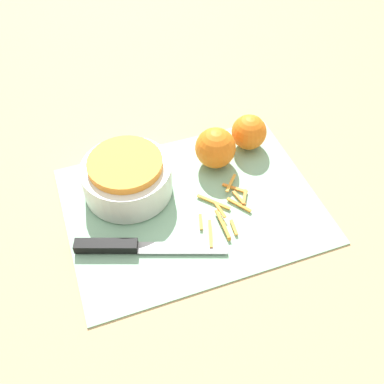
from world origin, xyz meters
The scene contains 7 objects.
ground_plane centered at (0.00, 0.00, 0.00)m, with size 4.00×4.00×0.00m, color tan.
cutting_board centered at (0.00, 0.00, 0.00)m, with size 0.43×0.33×0.01m.
bowl_speckled centered at (-0.10, 0.07, 0.04)m, with size 0.16×0.16×0.07m.
knife centered at (-0.13, -0.05, 0.01)m, with size 0.24×0.10×0.02m.
orange_left centered at (0.15, 0.10, 0.04)m, with size 0.07×0.07×0.07m.
orange_right centered at (0.07, 0.08, 0.04)m, with size 0.08×0.08×0.08m.
peel_pile centered at (0.05, -0.03, 0.01)m, with size 0.11×0.13×0.01m.
Camera 1 is at (-0.17, -0.47, 0.61)m, focal length 42.00 mm.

